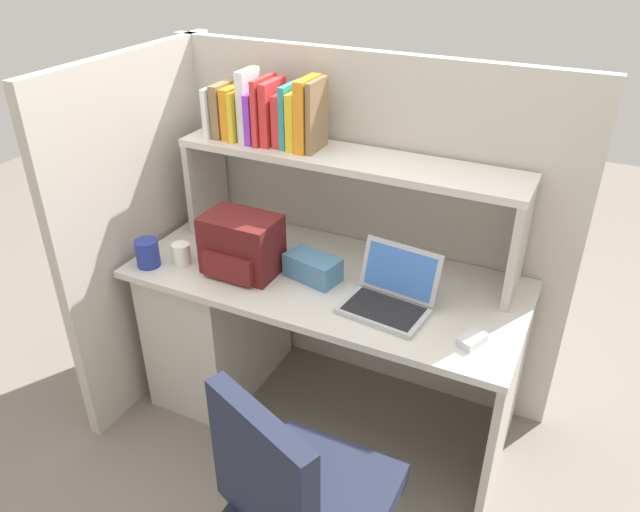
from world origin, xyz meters
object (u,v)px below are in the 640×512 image
Objects in this scene: tissue_box at (313,267)px; snack_canister at (148,253)px; backpack at (241,245)px; paper_cup at (181,254)px; computer_mouse at (472,340)px; laptop at (390,295)px.

snack_canister is (-0.66, -0.21, 0.01)m from tissue_box.
backpack is 0.28m from paper_cup.
snack_canister is (-1.34, -0.07, 0.04)m from computer_mouse.
laptop is 0.64m from backpack.
paper_cup is 0.14m from snack_canister.
backpack is at bearing 19.77° from snack_canister.
computer_mouse is (0.97, -0.07, -0.10)m from backpack.
computer_mouse is at bearing -4.04° from backpack.
laptop reaches higher than computer_mouse.
snack_canister is (-0.37, -0.13, -0.06)m from backpack.
backpack reaches higher than laptop.
computer_mouse is 0.47× the size of tissue_box.
tissue_box is 0.69m from snack_canister.
snack_canister is at bearing -146.82° from paper_cup.
tissue_box is (-0.35, 0.05, -0.00)m from laptop.
tissue_box is (0.29, 0.07, -0.07)m from backpack.
paper_cup is at bearing -167.04° from backpack.
backpack reaches higher than paper_cup.
tissue_box reaches higher than paper_cup.
paper_cup is 0.56m from tissue_box.
laptop is 2.90× the size of snack_canister.
snack_canister reaches higher than tissue_box.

